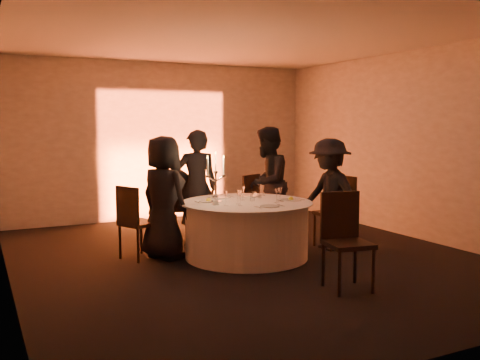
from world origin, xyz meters
name	(u,v)px	position (x,y,z in m)	size (l,w,h in m)	color
floor	(246,257)	(0.00, 0.00, 0.00)	(7.00, 7.00, 0.00)	black
ceiling	(247,35)	(0.00, 0.00, 3.00)	(7.00, 7.00, 0.00)	silver
wall_back	(164,141)	(0.00, 3.50, 1.50)	(7.00, 7.00, 0.00)	#A09B94
wall_front	(456,167)	(0.00, -3.50, 1.50)	(7.00, 7.00, 0.00)	#A09B94
wall_left	(5,154)	(-3.00, 0.00, 1.50)	(7.00, 7.00, 0.00)	#A09B94
wall_right	(413,144)	(3.00, 0.00, 1.50)	(7.00, 7.00, 0.00)	#A09B94
uplighter_fixture	(170,217)	(0.00, 3.20, 0.05)	(0.25, 0.12, 0.10)	black
banquet_table	(247,230)	(0.00, 0.00, 0.38)	(1.80, 1.80, 0.77)	black
chair_left	(134,218)	(-1.41, 0.57, 0.57)	(0.58, 0.58, 1.00)	black
chair_back_left	(176,204)	(-0.50, 1.45, 0.58)	(0.56, 0.56, 1.02)	black
chair_back_right	(246,200)	(0.74, 1.46, 0.56)	(0.58, 0.58, 0.99)	black
chair_right	(339,207)	(1.52, -0.05, 0.60)	(0.48, 0.48, 1.06)	black
chair_front	(344,234)	(0.34, -1.71, 0.61)	(0.54, 0.54, 1.07)	black
guest_left	(164,198)	(-1.03, 0.44, 0.84)	(0.82, 0.53, 1.67)	black
guest_back_left	(197,187)	(-0.31, 1.05, 0.87)	(0.64, 0.42, 1.74)	black
guest_back_right	(267,183)	(0.88, 0.98, 0.89)	(0.87, 0.68, 1.79)	black
guest_right	(329,194)	(1.30, -0.11, 0.81)	(1.05, 0.60, 1.62)	black
plate_left	(209,200)	(-0.46, 0.24, 0.79)	(0.36, 0.26, 0.08)	white
plate_back_left	(221,197)	(-0.14, 0.53, 0.78)	(0.35, 0.28, 0.01)	white
plate_back_right	(252,195)	(0.34, 0.49, 0.78)	(0.35, 0.29, 0.01)	white
plate_right	(291,199)	(0.61, -0.16, 0.79)	(0.36, 0.29, 0.08)	white
plate_front	(270,206)	(0.06, -0.53, 0.78)	(0.35, 0.24, 0.01)	white
coffee_cup	(215,202)	(-0.49, -0.06, 0.80)	(0.11, 0.11, 0.07)	white
candelabra	(216,185)	(-0.41, 0.12, 1.01)	(0.29, 0.14, 0.70)	silver
wine_glass_a	(215,190)	(-0.29, 0.39, 0.91)	(0.07, 0.07, 0.19)	white
wine_glass_b	(240,195)	(-0.24, -0.27, 0.91)	(0.07, 0.07, 0.19)	white
wine_glass_c	(260,188)	(0.35, 0.26, 0.91)	(0.07, 0.07, 0.19)	white
wine_glass_d	(280,192)	(0.42, -0.19, 0.91)	(0.07, 0.07, 0.19)	white
wine_glass_e	(238,194)	(-0.20, -0.14, 0.91)	(0.07, 0.07, 0.19)	white
wine_glass_f	(226,195)	(-0.40, -0.18, 0.91)	(0.07, 0.07, 0.19)	white
wine_glass_g	(243,191)	(0.02, 0.14, 0.91)	(0.07, 0.07, 0.19)	white
wine_glass_h	(277,193)	(0.31, -0.28, 0.91)	(0.07, 0.07, 0.19)	white
tumbler_a	(254,195)	(0.27, 0.29, 0.82)	(0.07, 0.07, 0.09)	white
tumbler_b	(252,198)	(0.10, 0.03, 0.82)	(0.07, 0.07, 0.09)	white
tumbler_c	(216,198)	(-0.34, 0.28, 0.82)	(0.07, 0.07, 0.09)	white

